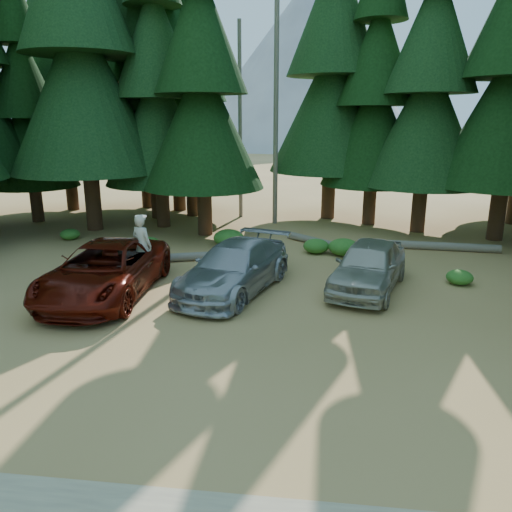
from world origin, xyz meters
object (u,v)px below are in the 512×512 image
object	(u,v)px
frisbee_player	(142,245)
silver_minivan_center	(234,268)
log_left	(211,256)
log_mid	(322,243)
log_right	(433,246)
red_pickup	(105,270)
silver_minivan_right	(369,266)

from	to	relation	value
frisbee_player	silver_minivan_center	bearing A→B (deg)	-163.31
frisbee_player	log_left	size ratio (longest dim) A/B	0.45
frisbee_player	log_mid	distance (m)	8.20
log_mid	log_right	bearing A→B (deg)	41.42
red_pickup	log_left	bearing A→B (deg)	60.70
silver_minivan_center	log_mid	distance (m)	6.62
red_pickup	frisbee_player	world-z (taller)	frisbee_player
silver_minivan_right	silver_minivan_center	bearing A→B (deg)	-153.28
red_pickup	silver_minivan_right	bearing A→B (deg)	10.56
silver_minivan_center	log_mid	xyz separation A→B (m)	(2.77, 5.98, -0.60)
red_pickup	log_mid	size ratio (longest dim) A/B	1.50
silver_minivan_center	log_mid	world-z (taller)	silver_minivan_center
red_pickup	log_mid	distance (m)	9.55
silver_minivan_center	log_right	world-z (taller)	silver_minivan_center
silver_minivan_right	log_left	xyz separation A→B (m)	(-5.66, 2.73, -0.62)
silver_minivan_right	log_left	distance (m)	6.32
silver_minivan_right	log_mid	xyz separation A→B (m)	(-1.41, 5.29, -0.63)
frisbee_player	log_mid	size ratio (longest dim) A/B	0.52
silver_minivan_right	log_right	xyz separation A→B (m)	(3.12, 5.28, -0.62)
red_pickup	silver_minivan_center	bearing A→B (deg)	12.39
silver_minivan_right	log_left	bearing A→B (deg)	171.61
red_pickup	silver_minivan_right	size ratio (longest dim) A/B	1.26
silver_minivan_right	log_left	size ratio (longest dim) A/B	1.02
silver_minivan_center	silver_minivan_right	bearing A→B (deg)	26.49
log_left	log_right	distance (m)	9.14
red_pickup	silver_minivan_center	distance (m)	3.94
log_left	log_mid	bearing A→B (deg)	13.08
frisbee_player	log_right	xyz separation A→B (m)	(10.36, 5.64, -1.15)
frisbee_player	log_right	distance (m)	11.86
silver_minivan_right	log_right	world-z (taller)	silver_minivan_right
log_mid	log_right	distance (m)	4.53
frisbee_player	log_left	xyz separation A→B (m)	(1.58, 3.10, -1.15)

